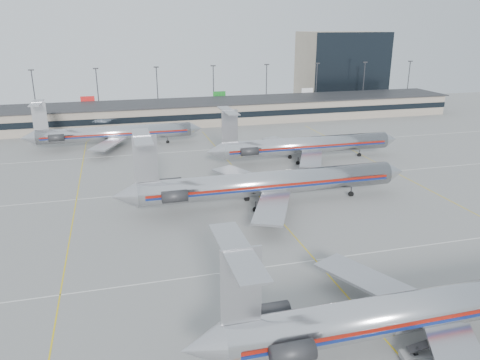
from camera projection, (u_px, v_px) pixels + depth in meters
name	position (u px, v px, depth m)	size (l,w,h in m)	color
ground	(354.00, 304.00, 49.02)	(260.00, 260.00, 0.00)	gray
apron_markings	(315.00, 260.00, 58.17)	(160.00, 0.15, 0.02)	silver
terminal	(194.00, 112.00, 137.65)	(162.00, 17.00, 6.25)	gray
light_mast_row	(186.00, 87.00, 148.76)	(163.60, 0.40, 15.28)	#38383D
distant_building	(341.00, 66.00, 177.50)	(30.00, 20.00, 25.00)	tan
jet_foreground	(423.00, 309.00, 42.32)	(45.66, 26.89, 11.95)	silver
jet_second_row	(264.00, 183.00, 74.71)	(48.94, 28.82, 12.81)	silver
jet_third_row	(303.00, 145.00, 99.05)	(43.34, 26.66, 11.85)	silver
jet_back_row	(112.00, 133.00, 110.53)	(41.74, 25.67, 11.41)	silver
belt_loader	(423.00, 354.00, 40.77)	(4.46, 1.93, 2.30)	gray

